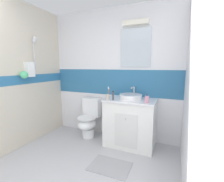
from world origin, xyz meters
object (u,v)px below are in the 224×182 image
object	(u,v)px
toothbrush_cup	(108,96)
toilet	(89,119)
toothpaste_tube_upright	(113,96)
sink_basin	(131,96)
soap_dispenser	(147,99)

from	to	relation	value
toothbrush_cup	toilet	bearing A→B (deg)	158.42
toilet	toothbrush_cup	size ratio (longest dim) A/B	3.55
toilet	toothpaste_tube_upright	bearing A→B (deg)	-18.83
sink_basin	soap_dispenser	world-z (taller)	sink_basin
sink_basin	toothbrush_cup	bearing A→B (deg)	-149.61
toilet	toothpaste_tube_upright	xyz separation A→B (m)	(0.61, -0.21, 0.56)
toothbrush_cup	sink_basin	bearing A→B (deg)	30.39
sink_basin	soap_dispenser	distance (m)	0.37
sink_basin	soap_dispenser	xyz separation A→B (m)	(0.31, -0.19, 0.01)
toothbrush_cup	soap_dispenser	xyz separation A→B (m)	(0.66, 0.01, 0.00)
soap_dispenser	toothbrush_cup	bearing A→B (deg)	-179.14
sink_basin	toilet	bearing A→B (deg)	-179.94
toothpaste_tube_upright	sink_basin	bearing A→B (deg)	39.67
sink_basin	toilet	xyz separation A→B (m)	(-0.86, -0.00, -0.53)
toilet	sink_basin	bearing A→B (deg)	0.06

